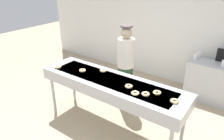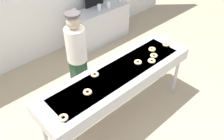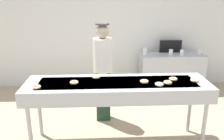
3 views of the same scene
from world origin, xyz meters
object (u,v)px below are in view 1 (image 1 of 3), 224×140
(plain_donut_3, at_px, (58,67))
(plain_donut_5, at_px, (157,93))
(plain_donut_4, at_px, (175,101))
(plain_donut_7, at_px, (135,93))
(paper_cup_2, at_px, (196,56))
(paper_cup_4, at_px, (224,63))
(fryer_conveyor, at_px, (111,85))
(plain_donut_2, at_px, (129,86))
(worker_baker, at_px, (126,64))
(plain_donut_0, at_px, (146,94))
(plain_donut_1, at_px, (82,70))
(paper_cup_1, at_px, (199,55))
(prep_counter, at_px, (222,85))
(plain_donut_6, at_px, (103,70))

(plain_donut_3, distance_m, plain_donut_5, 1.87)
(plain_donut_4, distance_m, plain_donut_5, 0.29)
(plain_donut_7, distance_m, paper_cup_2, 2.26)
(plain_donut_5, bearing_deg, plain_donut_4, -13.03)
(plain_donut_3, height_order, paper_cup_4, plain_donut_3)
(fryer_conveyor, height_order, plain_donut_2, plain_donut_2)
(worker_baker, relative_size, paper_cup_2, 13.87)
(plain_donut_0, bearing_deg, plain_donut_4, 9.22)
(plain_donut_1, xyz_separation_m, paper_cup_1, (1.39, 2.23, -0.09))
(plain_donut_0, xyz_separation_m, prep_counter, (0.72, 2.14, -0.57))
(plain_donut_5, height_order, worker_baker, worker_baker)
(plain_donut_7, height_order, prep_counter, plain_donut_7)
(plain_donut_3, distance_m, paper_cup_1, 3.02)
(fryer_conveyor, xyz_separation_m, worker_baker, (-0.19, 0.75, 0.08))
(plain_donut_7, bearing_deg, plain_donut_4, 13.70)
(plain_donut_3, xyz_separation_m, plain_donut_6, (0.77, 0.36, 0.00))
(plain_donut_3, distance_m, worker_baker, 1.27)
(plain_donut_2, distance_m, worker_baker, 0.97)
(plain_donut_3, height_order, worker_baker, worker_baker)
(plain_donut_7, bearing_deg, plain_donut_2, 146.88)
(plain_donut_1, relative_size, worker_baker, 0.07)
(plain_donut_3, bearing_deg, plain_donut_4, 3.87)
(plain_donut_3, relative_size, plain_donut_7, 1.00)
(fryer_conveyor, distance_m, plain_donut_4, 1.09)
(fryer_conveyor, bearing_deg, plain_donut_7, -16.15)
(worker_baker, relative_size, paper_cup_4, 13.87)
(plain_donut_6, bearing_deg, plain_donut_2, -18.46)
(paper_cup_2, bearing_deg, plain_donut_7, -95.69)
(plain_donut_5, distance_m, prep_counter, 2.17)
(plain_donut_3, height_order, paper_cup_2, plain_donut_3)
(plain_donut_7, xyz_separation_m, paper_cup_2, (0.22, 2.25, -0.09))
(plain_donut_2, xyz_separation_m, plain_donut_7, (0.18, -0.12, 0.00))
(plain_donut_1, distance_m, plain_donut_5, 1.39)
(plain_donut_4, height_order, plain_donut_7, same)
(plain_donut_1, bearing_deg, paper_cup_2, 57.20)
(plain_donut_1, bearing_deg, plain_donut_4, 0.02)
(prep_counter, bearing_deg, paper_cup_2, 175.96)
(plain_donut_6, relative_size, paper_cup_2, 0.96)
(plain_donut_0, distance_m, paper_cup_4, 2.21)
(plain_donut_1, xyz_separation_m, plain_donut_2, (0.96, -0.01, 0.00))
(plain_donut_3, bearing_deg, plain_donut_5, 6.47)
(paper_cup_1, height_order, paper_cup_4, same)
(paper_cup_1, bearing_deg, plain_donut_6, -118.49)
(fryer_conveyor, height_order, plain_donut_1, plain_donut_1)
(plain_donut_2, xyz_separation_m, plain_donut_4, (0.71, 0.01, 0.00))
(plain_donut_4, xyz_separation_m, paper_cup_4, (0.26, 2.04, -0.09))
(plain_donut_0, bearing_deg, paper_cup_4, 72.55)
(paper_cup_4, bearing_deg, plain_donut_2, -115.36)
(plain_donut_2, xyz_separation_m, paper_cup_1, (0.43, 2.24, -0.09))
(plain_donut_3, xyz_separation_m, paper_cup_2, (1.84, 2.26, -0.09))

